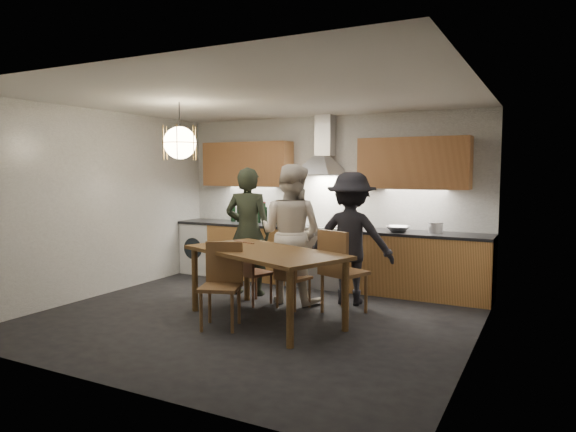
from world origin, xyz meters
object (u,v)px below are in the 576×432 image
at_px(person_mid, 291,233).
at_px(dining_table, 265,258).
at_px(chair_back_left, 250,268).
at_px(wine_bottles, 255,212).
at_px(person_left, 248,231).
at_px(person_right, 351,238).
at_px(mixing_bowl, 398,229).
at_px(chair_front, 222,278).
at_px(stock_pot, 435,228).

bearing_deg(person_mid, dining_table, 99.38).
bearing_deg(chair_back_left, wine_bottles, -42.01).
bearing_deg(person_left, person_right, 174.29).
distance_m(chair_back_left, mixing_bowl, 2.16).
relative_size(chair_front, person_right, 0.54).
bearing_deg(wine_bottles, mixing_bowl, -3.58).
height_order(dining_table, wine_bottles, wine_bottles).
distance_m(chair_back_left, person_mid, 0.72).
relative_size(mixing_bowl, wine_bottles, 0.36).
distance_m(chair_front, person_mid, 1.39).
bearing_deg(person_left, person_mid, 160.32).
distance_m(person_left, stock_pot, 2.60).
bearing_deg(mixing_bowl, person_mid, -139.48).
bearing_deg(chair_back_left, person_right, -129.76).
distance_m(person_mid, wine_bottles, 1.71).
xyz_separation_m(chair_front, person_right, (0.94, 1.61, 0.33)).
relative_size(person_right, stock_pot, 8.79).
bearing_deg(person_mid, mixing_bowl, -138.38).
xyz_separation_m(person_left, person_mid, (0.71, -0.07, 0.02)).
relative_size(chair_back_left, person_left, 0.47).
distance_m(chair_back_left, chair_front, 0.95).
relative_size(chair_front, person_left, 0.53).
xyz_separation_m(person_mid, stock_pot, (1.67, 1.11, 0.05)).
distance_m(mixing_bowl, stock_pot, 0.51).
distance_m(dining_table, chair_back_left, 0.79).
bearing_deg(chair_front, dining_table, 29.93).
relative_size(chair_front, mixing_bowl, 2.79).
bearing_deg(chair_back_left, person_left, -36.92).
bearing_deg(chair_front, person_right, 39.22).
bearing_deg(person_mid, person_right, -157.90).
xyz_separation_m(dining_table, person_left, (-0.85, 0.99, 0.17)).
xyz_separation_m(chair_back_left, person_mid, (0.40, 0.40, 0.44)).
bearing_deg(chair_back_left, mixing_bowl, -119.00).
xyz_separation_m(dining_table, mixing_bowl, (1.04, 1.93, 0.21)).
xyz_separation_m(chair_front, person_mid, (0.19, 1.32, 0.38)).
bearing_deg(chair_front, chair_back_left, 81.96).
bearing_deg(person_mid, person_left, -4.44).
height_order(chair_front, person_right, person_right).
distance_m(person_left, mixing_bowl, 2.11).
relative_size(person_left, person_right, 1.04).
height_order(person_right, mixing_bowl, person_right).
height_order(chair_back_left, wine_bottles, wine_bottles).
relative_size(person_left, stock_pot, 9.12).
relative_size(dining_table, stock_pot, 11.11).
relative_size(mixing_bowl, stock_pot, 1.72).
xyz_separation_m(person_mid, mixing_bowl, (1.17, 1.00, 0.02)).
height_order(person_mid, person_right, person_mid).
xyz_separation_m(stock_pot, wine_bottles, (-2.92, 0.04, 0.10)).
distance_m(person_mid, mixing_bowl, 1.55).
relative_size(chair_front, stock_pot, 4.79).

